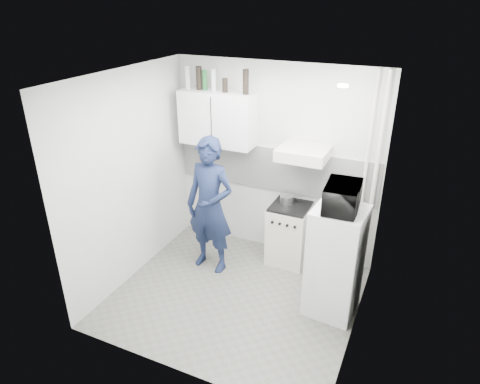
% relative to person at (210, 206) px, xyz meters
% --- Properties ---
extents(floor, '(2.80, 2.80, 0.00)m').
position_rel_person_xyz_m(floor, '(0.56, -0.45, -0.90)').
color(floor, '#61605C').
rests_on(floor, ground).
extents(ceiling, '(2.80, 2.80, 0.00)m').
position_rel_person_xyz_m(ceiling, '(0.56, -0.45, 1.70)').
color(ceiling, white).
rests_on(ceiling, wall_back).
extents(wall_back, '(2.80, 0.00, 2.80)m').
position_rel_person_xyz_m(wall_back, '(0.56, 0.80, 0.40)').
color(wall_back, silver).
rests_on(wall_back, floor).
extents(wall_left, '(0.00, 2.60, 2.60)m').
position_rel_person_xyz_m(wall_left, '(-0.84, -0.45, 0.40)').
color(wall_left, silver).
rests_on(wall_left, floor).
extents(wall_right, '(0.00, 2.60, 2.60)m').
position_rel_person_xyz_m(wall_right, '(1.96, -0.45, 0.40)').
color(wall_right, silver).
rests_on(wall_right, floor).
extents(person, '(0.69, 0.48, 1.79)m').
position_rel_person_xyz_m(person, '(0.00, 0.00, 0.00)').
color(person, '#141D3A').
rests_on(person, floor).
extents(stove, '(0.51, 0.51, 0.81)m').
position_rel_person_xyz_m(stove, '(0.89, 0.55, -0.49)').
color(stove, beige).
rests_on(stove, floor).
extents(fridge, '(0.58, 0.58, 1.30)m').
position_rel_person_xyz_m(fridge, '(1.66, -0.20, -0.25)').
color(fridge, white).
rests_on(fridge, floor).
extents(stove_top, '(0.48, 0.48, 0.03)m').
position_rel_person_xyz_m(stove_top, '(0.89, 0.55, -0.07)').
color(stove_top, black).
rests_on(stove_top, stove).
extents(saucepan, '(0.18, 0.18, 0.10)m').
position_rel_person_xyz_m(saucepan, '(0.82, 0.61, -0.01)').
color(saucepan, silver).
rests_on(saucepan, stove_top).
extents(microwave, '(0.53, 0.38, 0.28)m').
position_rel_person_xyz_m(microwave, '(1.66, -0.20, 0.55)').
color(microwave, black).
rests_on(microwave, fridge).
extents(bottle_a, '(0.07, 0.07, 0.29)m').
position_rel_person_xyz_m(bottle_a, '(-0.61, 0.62, 1.45)').
color(bottle_a, '#B2B7BC').
rests_on(bottle_a, upper_cabinet).
extents(bottle_b, '(0.08, 0.08, 0.29)m').
position_rel_person_xyz_m(bottle_b, '(-0.44, 0.62, 1.45)').
color(bottle_b, black).
rests_on(bottle_b, upper_cabinet).
extents(bottle_c, '(0.06, 0.06, 0.26)m').
position_rel_person_xyz_m(bottle_c, '(-0.36, 0.62, 1.43)').
color(bottle_c, '#144C1E').
rests_on(bottle_c, upper_cabinet).
extents(bottle_d, '(0.06, 0.06, 0.28)m').
position_rel_person_xyz_m(bottle_d, '(-0.23, 0.62, 1.44)').
color(bottle_d, '#B2B7BC').
rests_on(bottle_d, upper_cabinet).
extents(canister_a, '(0.07, 0.07, 0.17)m').
position_rel_person_xyz_m(canister_a, '(-0.07, 0.62, 1.39)').
color(canister_a, black).
rests_on(canister_a, upper_cabinet).
extents(bottle_e, '(0.08, 0.08, 0.30)m').
position_rel_person_xyz_m(bottle_e, '(0.21, 0.62, 1.46)').
color(bottle_e, black).
rests_on(bottle_e, upper_cabinet).
extents(upper_cabinet, '(1.00, 0.35, 0.70)m').
position_rel_person_xyz_m(upper_cabinet, '(-0.19, 0.62, 0.95)').
color(upper_cabinet, white).
rests_on(upper_cabinet, wall_back).
extents(range_hood, '(0.60, 0.50, 0.14)m').
position_rel_person_xyz_m(range_hood, '(1.01, 0.55, 0.67)').
color(range_hood, beige).
rests_on(range_hood, wall_back).
extents(backsplash, '(2.74, 0.03, 0.60)m').
position_rel_person_xyz_m(backsplash, '(0.56, 0.78, 0.30)').
color(backsplash, white).
rests_on(backsplash, wall_back).
extents(pipe_a, '(0.05, 0.05, 2.60)m').
position_rel_person_xyz_m(pipe_a, '(1.86, 0.72, 0.40)').
color(pipe_a, beige).
rests_on(pipe_a, floor).
extents(pipe_b, '(0.04, 0.04, 2.60)m').
position_rel_person_xyz_m(pipe_b, '(1.74, 0.72, 0.40)').
color(pipe_b, beige).
rests_on(pipe_b, floor).
extents(ceiling_spot_fixture, '(0.10, 0.10, 0.02)m').
position_rel_person_xyz_m(ceiling_spot_fixture, '(1.56, -0.25, 1.67)').
color(ceiling_spot_fixture, white).
rests_on(ceiling_spot_fixture, ceiling).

